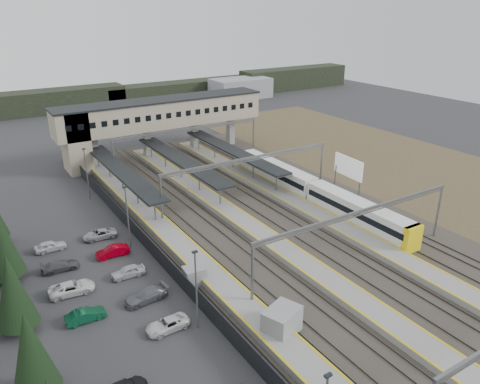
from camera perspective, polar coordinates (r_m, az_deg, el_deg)
ground at (r=54.27m, az=-1.47°, el=-8.94°), size 220.00×220.00×0.00m
conifer_row at (r=43.05m, az=-25.36°, el=-12.87°), size 4.42×49.82×9.50m
car_park at (r=44.51m, az=-12.40°, el=-16.46°), size 10.79×44.85×1.29m
lampposts at (r=50.11m, az=-10.20°, el=-6.44°), size 0.50×53.25×8.07m
fence at (r=55.25m, az=-10.02°, el=-7.50°), size 0.08×90.00×2.00m
relay_cabin_near at (r=43.65m, az=5.11°, el=-15.56°), size 3.96×3.44×2.76m
relay_cabin_far at (r=50.69m, az=-5.58°, el=-10.16°), size 2.39×2.06×2.02m
rail_corridor at (r=62.29m, az=3.59°, el=-4.33°), size 34.00×90.00×0.92m
canopies at (r=77.54m, az=-7.24°, el=3.87°), size 23.10×30.00×3.28m
footbridge at (r=90.10m, az=-11.08°, el=8.86°), size 40.40×6.40×11.20m
gantries at (r=60.01m, az=6.90°, el=0.46°), size 28.40×62.28×7.17m
train at (r=70.27m, az=9.06°, el=0.03°), size 2.64×36.61×3.32m
billboard at (r=75.67m, az=13.07°, el=2.87°), size 0.55×6.44×5.55m
scrub_east at (r=86.64m, az=23.21°, el=1.45°), size 34.00×120.00×0.06m
treeline_far at (r=142.80m, az=-12.43°, el=11.54°), size 170.00×19.00×7.00m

